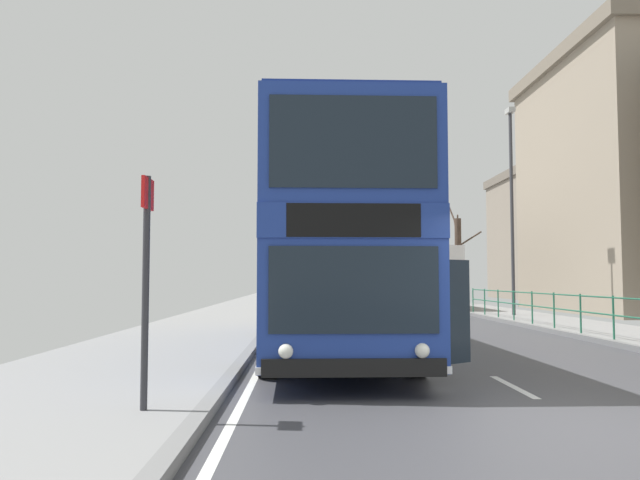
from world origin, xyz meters
name	(u,v)px	position (x,y,z in m)	size (l,w,h in m)	color
ground	(526,424)	(-0.72, 0.00, 0.04)	(15.80, 140.00, 0.20)	#414146
double_decker_bus_main	(331,248)	(-2.56, 6.83, 2.29)	(3.41, 10.99, 4.37)	navy
background_bus_far_lane	(417,277)	(2.99, 27.20, 1.75)	(2.72, 10.42, 3.20)	white
pedestrian_railing_far_kerb	(567,305)	(4.45, 11.21, 0.86)	(0.05, 20.36, 1.08)	#236B4C
bus_stop_sign_near	(146,265)	(-4.95, 0.32, 1.77)	(0.08, 0.44, 2.66)	#2D2D33
street_lamp_far_side	(512,196)	(5.57, 19.18, 5.12)	(0.28, 0.60, 8.71)	#38383D
bare_tree_far_00	(458,258)	(6.28, 31.41, 2.90)	(1.98, 1.85, 6.32)	#423328
background_building_00	(561,234)	(18.04, 44.39, 5.37)	(8.95, 13.43, 10.68)	gray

